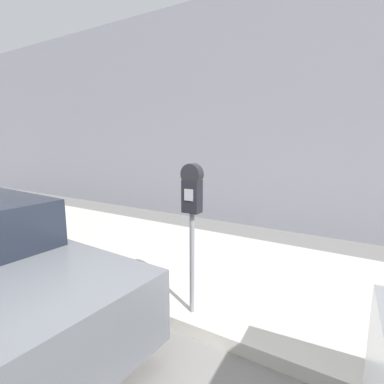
% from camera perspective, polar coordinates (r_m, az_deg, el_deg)
% --- Properties ---
extents(sidewalk, '(24.00, 2.80, 0.14)m').
position_cam_1_polar(sidewalk, '(4.33, 11.41, -15.85)').
color(sidewalk, '#BCB7AD').
rests_on(sidewalk, ground_plane).
extents(building_facade, '(24.00, 0.30, 5.04)m').
position_cam_1_polar(building_facade, '(6.62, 20.73, 14.38)').
color(building_facade, gray).
rests_on(building_facade, ground_plane).
extents(parking_meter, '(0.21, 0.13, 1.57)m').
position_cam_1_polar(parking_meter, '(2.98, -0.00, -2.13)').
color(parking_meter, slate).
rests_on(parking_meter, sidewalk).
extents(fire_hydrant, '(0.26, 0.26, 0.73)m').
position_cam_1_polar(fire_hydrant, '(5.56, -26.94, -6.14)').
color(fire_hydrant, red).
rests_on(fire_hydrant, sidewalk).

